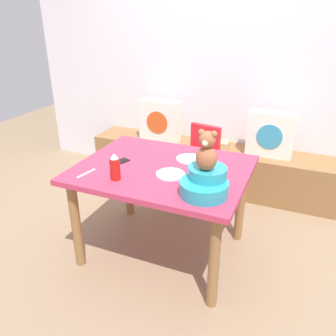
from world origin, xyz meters
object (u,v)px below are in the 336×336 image
object	(u,v)px
highchair	(198,156)
dinner_plate_near	(170,174)
infant_seat_teal	(205,183)
coffee_mug	(211,171)
cell_phone	(120,162)
ketchup_bottle	(115,167)
book_stack	(219,144)
dining_table	(163,180)
teddy_bear	(207,152)
pillow_floral_left	(160,121)
dinner_plate_far	(189,159)
pillow_floral_right	(270,135)

from	to	relation	value
highchair	dinner_plate_near	bearing A→B (deg)	-84.45
infant_seat_teal	coffee_mug	world-z (taller)	infant_seat_teal
infant_seat_teal	cell_phone	bearing A→B (deg)	163.99
coffee_mug	dinner_plate_near	world-z (taller)	coffee_mug
ketchup_bottle	coffee_mug	world-z (taller)	ketchup_bottle
highchair	ketchup_bottle	world-z (taller)	ketchup_bottle
book_stack	infant_seat_teal	world-z (taller)	infant_seat_teal
ketchup_bottle	dinner_plate_near	bearing A→B (deg)	32.24
dining_table	teddy_bear	world-z (taller)	teddy_bear
dining_table	cell_phone	xyz separation A→B (m)	(-0.33, -0.05, 0.11)
teddy_bear	ketchup_bottle	bearing A→B (deg)	-175.76
pillow_floral_left	ketchup_bottle	bearing A→B (deg)	-76.78
book_stack	teddy_bear	distance (m)	1.60
infant_seat_teal	pillow_floral_left	bearing A→B (deg)	123.28
dinner_plate_far	infant_seat_teal	bearing A→B (deg)	-60.14
pillow_floral_left	coffee_mug	world-z (taller)	pillow_floral_left
dinner_plate_far	dinner_plate_near	bearing A→B (deg)	-95.88
book_stack	coffee_mug	size ratio (longest dim) A/B	1.67
pillow_floral_left	book_stack	xyz separation A→B (m)	(0.67, 0.02, -0.18)
dinner_plate_near	cell_phone	bearing A→B (deg)	172.76
teddy_bear	ketchup_bottle	distance (m)	0.64
highchair	coffee_mug	distance (m)	0.93
ketchup_bottle	dinner_plate_near	distance (m)	0.38
highchair	ketchup_bottle	bearing A→B (deg)	-101.74
teddy_bear	book_stack	bearing A→B (deg)	101.12
dinner_plate_near	dining_table	bearing A→B (deg)	135.68
book_stack	dining_table	world-z (taller)	dining_table
ketchup_bottle	cell_phone	world-z (taller)	ketchup_bottle
highchair	coffee_mug	xyz separation A→B (m)	(0.35, -0.82, 0.27)
highchair	teddy_bear	size ratio (longest dim) A/B	3.16
dinner_plate_near	cell_phone	distance (m)	0.43
dining_table	infant_seat_teal	bearing A→B (deg)	-32.65
teddy_bear	coffee_mug	distance (m)	0.33
book_stack	dinner_plate_far	distance (m)	1.06
dining_table	pillow_floral_right	bearing A→B (deg)	63.53
book_stack	ketchup_bottle	distance (m)	1.60
dinner_plate_far	cell_phone	size ratio (longest dim) A/B	1.39
teddy_bear	pillow_floral_right	bearing A→B (deg)	81.90
infant_seat_teal	ketchup_bottle	bearing A→B (deg)	-175.71
pillow_floral_right	highchair	world-z (taller)	pillow_floral_right
dining_table	book_stack	bearing A→B (deg)	85.24
pillow_floral_left	dining_table	distance (m)	1.34
pillow_floral_right	highchair	size ratio (longest dim) A/B	0.56
infant_seat_teal	dinner_plate_near	world-z (taller)	infant_seat_teal
book_stack	pillow_floral_left	bearing A→B (deg)	-178.21
coffee_mug	dinner_plate_near	distance (m)	0.28
highchair	ketchup_bottle	size ratio (longest dim) A/B	4.27
teddy_bear	dinner_plate_near	distance (m)	0.43
teddy_bear	dinner_plate_near	world-z (taller)	teddy_bear
dining_table	coffee_mug	xyz separation A→B (m)	(0.36, -0.02, 0.15)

